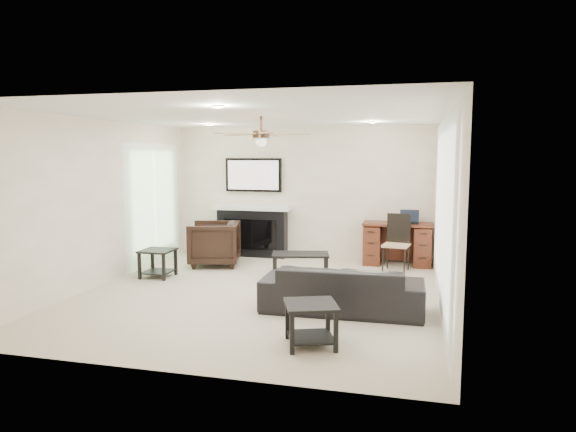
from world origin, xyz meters
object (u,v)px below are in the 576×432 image
Objects in this scene: sofa at (342,288)px; desk at (397,244)px; coffee_table at (300,266)px; armchair at (214,244)px; fireplace_unit at (252,208)px.

sofa is 3.04m from desk.
coffee_table is 2.03m from desk.
armchair is 1.80m from coffee_table.
sofa is at bearing -100.76° from desk.
sofa is at bearing -54.71° from fireplace_unit.
fireplace_unit is (-2.20, 3.11, 0.66)m from sofa.
fireplace_unit is at bearing 143.62° from armchair.
desk reaches higher than coffee_table.
desk is at bearing -2.63° from fireplace_unit.
armchair is at bearing -112.29° from fireplace_unit.
coffee_table is 2.14m from fireplace_unit.
fireplace_unit is at bearing 177.37° from desk.
armchair reaches higher than sofa.
armchair is 3.28m from desk.
armchair is (-2.60, 2.15, 0.10)m from sofa.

